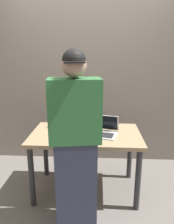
{
  "coord_description": "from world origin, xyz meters",
  "views": [
    {
      "loc": [
        0.14,
        -2.28,
        1.62
      ],
      "look_at": [
        0.01,
        0.0,
        0.99
      ],
      "focal_mm": 34.38,
      "sensor_mm": 36.0,
      "label": 1
    }
  ],
  "objects_px": {
    "laptop": "(101,130)",
    "coffee_mug": "(86,122)",
    "beer_bottle_green": "(66,122)",
    "person_figure": "(75,144)",
    "beer_bottle_dark": "(77,121)",
    "beer_bottle_amber": "(60,119)"
  },
  "relations": [
    {
      "from": "laptop",
      "to": "coffee_mug",
      "type": "distance_m",
      "value": 0.33
    },
    {
      "from": "laptop",
      "to": "beer_bottle_green",
      "type": "height_order",
      "value": "beer_bottle_green"
    },
    {
      "from": "laptop",
      "to": "beer_bottle_green",
      "type": "xyz_separation_m",
      "value": [
        -0.42,
        0.07,
        0.06
      ]
    },
    {
      "from": "beer_bottle_green",
      "to": "person_figure",
      "type": "relative_size",
      "value": 0.17
    },
    {
      "from": "beer_bottle_dark",
      "to": "person_figure",
      "type": "height_order",
      "value": "person_figure"
    },
    {
      "from": "beer_bottle_green",
      "to": "coffee_mug",
      "type": "relative_size",
      "value": 2.79
    },
    {
      "from": "beer_bottle_green",
      "to": "beer_bottle_amber",
      "type": "distance_m",
      "value": 0.12
    },
    {
      "from": "beer_bottle_green",
      "to": "coffee_mug",
      "type": "height_order",
      "value": "beer_bottle_green"
    },
    {
      "from": "beer_bottle_amber",
      "to": "beer_bottle_dark",
      "type": "bearing_deg",
      "value": -14.65
    },
    {
      "from": "person_figure",
      "to": "coffee_mug",
      "type": "distance_m",
      "value": 0.78
    },
    {
      "from": "beer_bottle_amber",
      "to": "person_figure",
      "type": "distance_m",
      "value": 0.73
    },
    {
      "from": "beer_bottle_dark",
      "to": "person_figure",
      "type": "distance_m",
      "value": 0.63
    },
    {
      "from": "laptop",
      "to": "beer_bottle_dark",
      "type": "distance_m",
      "value": 0.31
    },
    {
      "from": "beer_bottle_dark",
      "to": "coffee_mug",
      "type": "xyz_separation_m",
      "value": [
        0.09,
        0.15,
        -0.06
      ]
    },
    {
      "from": "beer_bottle_green",
      "to": "person_figure",
      "type": "bearing_deg",
      "value": -73.36
    },
    {
      "from": "laptop",
      "to": "beer_bottle_dark",
      "type": "relative_size",
      "value": 1.45
    },
    {
      "from": "beer_bottle_green",
      "to": "beer_bottle_amber",
      "type": "relative_size",
      "value": 1.02
    },
    {
      "from": "beer_bottle_dark",
      "to": "laptop",
      "type": "bearing_deg",
      "value": -20.52
    },
    {
      "from": "laptop",
      "to": "person_figure",
      "type": "xyz_separation_m",
      "value": [
        -0.24,
        -0.52,
        0.05
      ]
    },
    {
      "from": "coffee_mug",
      "to": "person_figure",
      "type": "bearing_deg",
      "value": -93.28
    },
    {
      "from": "beer_bottle_dark",
      "to": "coffee_mug",
      "type": "bearing_deg",
      "value": 59.58
    },
    {
      "from": "beer_bottle_dark",
      "to": "beer_bottle_green",
      "type": "xyz_separation_m",
      "value": [
        -0.13,
        -0.03,
        -0.0
      ]
    }
  ]
}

